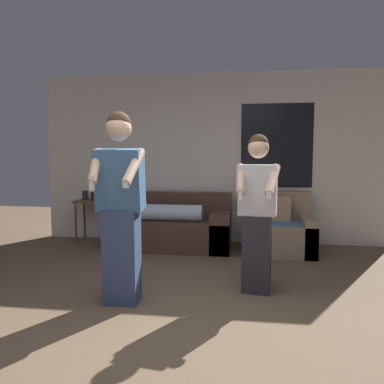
{
  "coord_description": "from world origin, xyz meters",
  "views": [
    {
      "loc": [
        0.52,
        -2.65,
        1.37
      ],
      "look_at": [
        0.03,
        0.9,
        1.04
      ],
      "focal_mm": 35.0,
      "sensor_mm": 36.0,
      "label": 1
    }
  ],
  "objects_px": {
    "couch": "(171,227)",
    "person_right": "(257,212)",
    "side_table": "(95,206)",
    "person_left": "(120,206)",
    "armchair": "(277,231)"
  },
  "relations": [
    {
      "from": "couch",
      "to": "side_table",
      "type": "height_order",
      "value": "side_table"
    },
    {
      "from": "couch",
      "to": "person_left",
      "type": "bearing_deg",
      "value": -90.63
    },
    {
      "from": "couch",
      "to": "person_right",
      "type": "xyz_separation_m",
      "value": [
        1.24,
        -1.77,
        0.51
      ]
    },
    {
      "from": "side_table",
      "to": "person_left",
      "type": "distance_m",
      "value": 2.8
    },
    {
      "from": "couch",
      "to": "person_right",
      "type": "distance_m",
      "value": 2.22
    },
    {
      "from": "armchair",
      "to": "person_left",
      "type": "bearing_deg",
      "value": -126.65
    },
    {
      "from": "person_right",
      "to": "person_left",
      "type": "bearing_deg",
      "value": -159.27
    },
    {
      "from": "couch",
      "to": "armchair",
      "type": "distance_m",
      "value": 1.59
    },
    {
      "from": "couch",
      "to": "person_left",
      "type": "relative_size",
      "value": 1.03
    },
    {
      "from": "side_table",
      "to": "person_left",
      "type": "height_order",
      "value": "person_left"
    },
    {
      "from": "side_table",
      "to": "armchair",
      "type": "bearing_deg",
      "value": -5.88
    },
    {
      "from": "armchair",
      "to": "side_table",
      "type": "relative_size",
      "value": 1.2
    },
    {
      "from": "side_table",
      "to": "person_right",
      "type": "height_order",
      "value": "person_right"
    },
    {
      "from": "side_table",
      "to": "person_right",
      "type": "bearing_deg",
      "value": -38.11
    },
    {
      "from": "side_table",
      "to": "person_right",
      "type": "xyz_separation_m",
      "value": [
        2.54,
        -1.99,
        0.24
      ]
    }
  ]
}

